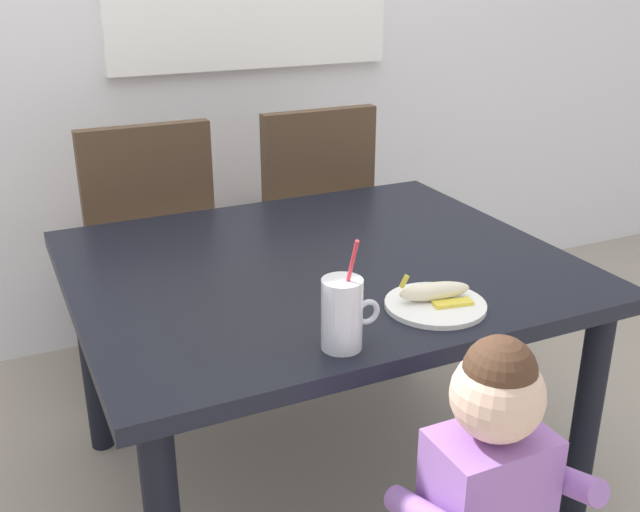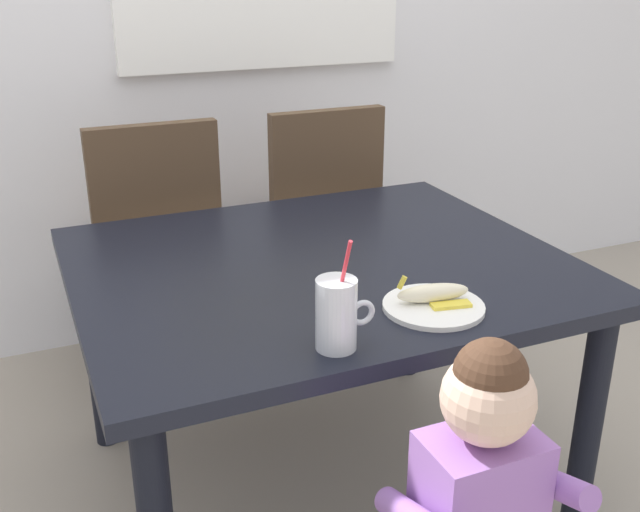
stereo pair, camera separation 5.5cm
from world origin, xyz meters
The scene contains 8 objects.
ground_plane centered at (0.00, 0.00, 0.00)m, with size 24.00×24.00×0.00m, color #9E9384.
dining_table centered at (0.00, 0.00, 0.62)m, with size 1.26×1.07×0.71m.
dining_chair_left centered at (-0.29, 0.79, 0.54)m, with size 0.44×0.44×0.96m.
dining_chair_right centered at (0.31, 0.78, 0.54)m, with size 0.44×0.44×0.96m.
toddler_standing centered at (0.00, -0.74, 0.53)m, with size 0.33×0.24×0.84m.
milk_cup centered at (-0.15, -0.44, 0.77)m, with size 0.13×0.09×0.25m.
snack_plate centered at (0.12, -0.36, 0.71)m, with size 0.23×0.23×0.01m, color white.
peeled_banana centered at (0.13, -0.35, 0.74)m, with size 0.18×0.12×0.07m.
Camera 1 is at (-0.76, -1.63, 1.44)m, focal length 41.77 mm.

